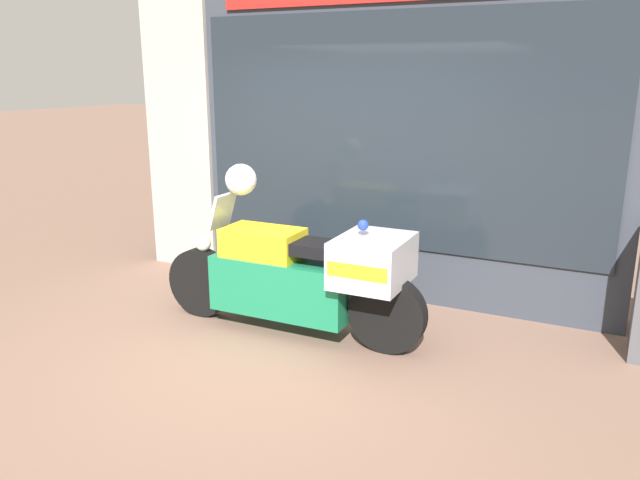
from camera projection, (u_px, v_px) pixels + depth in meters
The scene contains 5 objects.
ground_plane at pixel (263, 360), 4.98m from camera, with size 60.00×60.00×0.00m, color #7A5B4C.
shop_building at pixel (329, 132), 6.44m from camera, with size 5.17×0.55×3.23m.
window_display at pixel (393, 250), 6.46m from camera, with size 3.86×0.30×1.78m.
paramedic_motorcycle at pixel (305, 274), 5.32m from camera, with size 2.49×0.70×1.19m.
white_helmet at pixel (241, 180), 5.38m from camera, with size 0.27×0.27×0.27m, color white.
Camera 1 is at (2.43, -3.87, 2.23)m, focal length 35.00 mm.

